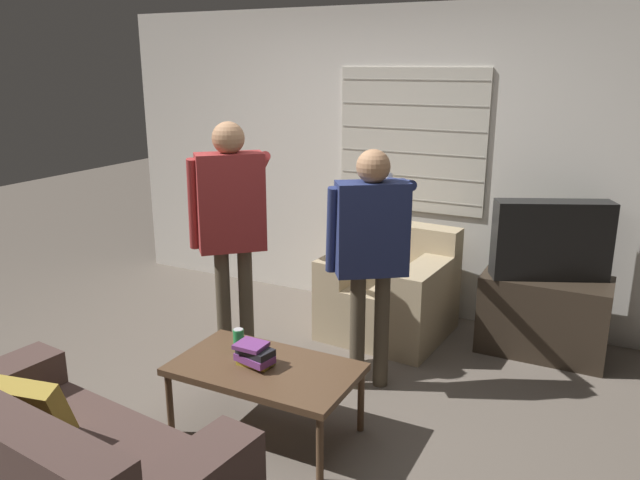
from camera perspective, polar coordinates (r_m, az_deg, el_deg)
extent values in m
plane|color=#665B51|center=(4.07, -5.24, -15.15)|extent=(16.00, 16.00, 0.00)
cube|color=silver|center=(5.38, 5.99, 7.04)|extent=(5.20, 0.06, 2.55)
cube|color=beige|center=(5.23, 8.33, 8.96)|extent=(1.25, 0.02, 1.17)
cube|color=gray|center=(5.30, 8.08, 3.73)|extent=(1.22, 0.00, 0.01)
cube|color=gray|center=(5.26, 8.16, 5.80)|extent=(1.22, 0.00, 0.01)
cube|color=gray|center=(5.23, 8.24, 7.89)|extent=(1.22, 0.00, 0.01)
cube|color=gray|center=(5.21, 8.33, 10.01)|extent=(1.22, 0.00, 0.01)
cube|color=gray|center=(5.20, 8.42, 12.15)|extent=(1.22, 0.00, 0.01)
cube|color=gray|center=(5.19, 8.51, 14.29)|extent=(1.22, 0.00, 0.01)
cube|color=#B29338|center=(3.34, -24.77, -14.13)|extent=(0.39, 0.28, 0.37)
cube|color=tan|center=(5.02, 6.21, -6.11)|extent=(0.95, 0.92, 0.45)
cube|color=tan|center=(5.16, 7.90, -0.60)|extent=(0.90, 0.27, 0.39)
cube|color=tan|center=(4.79, 9.86, -3.23)|extent=(0.30, 0.87, 0.20)
cube|color=tan|center=(5.04, 2.96, -2.02)|extent=(0.30, 0.87, 0.20)
cube|color=brown|center=(3.66, -5.06, -11.69)|extent=(1.05, 0.61, 0.04)
cylinder|color=brown|center=(4.19, -8.82, -11.28)|extent=(0.04, 0.04, 0.39)
cylinder|color=brown|center=(3.77, 3.76, -14.45)|extent=(0.04, 0.04, 0.39)
cylinder|color=brown|center=(3.83, -13.57, -14.37)|extent=(0.04, 0.04, 0.39)
cylinder|color=brown|center=(3.36, -0.01, -18.59)|extent=(0.04, 0.04, 0.39)
cube|color=#33281E|center=(4.94, 19.75, -6.47)|extent=(0.90, 0.49, 0.59)
cube|color=black|center=(4.75, 20.40, 0.01)|extent=(0.83, 0.52, 0.57)
cube|color=#3D4738|center=(4.85, 20.04, 0.34)|extent=(0.64, 0.30, 0.46)
cylinder|color=#4C4233|center=(4.41, -8.79, -6.40)|extent=(0.10, 0.10, 0.88)
cylinder|color=#4C4233|center=(4.43, -6.75, -6.21)|extent=(0.10, 0.10, 0.88)
cube|color=maroon|center=(4.19, -8.16, 3.44)|extent=(0.46, 0.45, 0.66)
sphere|color=#A87A56|center=(4.12, -8.39, 9.21)|extent=(0.21, 0.21, 0.21)
cylinder|color=maroon|center=(4.21, -11.50, 3.20)|extent=(0.16, 0.17, 0.63)
cylinder|color=maroon|center=(4.46, -5.66, 6.26)|extent=(0.45, 0.47, 0.36)
cube|color=white|center=(4.76, -6.23, 5.04)|extent=(0.09, 0.09, 0.13)
cylinder|color=#4C4233|center=(4.14, 3.44, -8.35)|extent=(0.10, 0.10, 0.79)
cylinder|color=#4C4233|center=(4.17, 5.64, -8.20)|extent=(0.10, 0.10, 0.79)
cube|color=navy|center=(3.92, 4.76, 1.03)|extent=(0.48, 0.42, 0.60)
sphere|color=#A87A56|center=(3.84, 4.90, 6.72)|extent=(0.21, 0.21, 0.21)
cylinder|color=navy|center=(3.92, 1.10, 0.90)|extent=(0.15, 0.17, 0.57)
cylinder|color=navy|center=(4.20, 7.31, 5.12)|extent=(0.38, 0.51, 0.15)
cube|color=white|center=(4.47, 6.37, 5.28)|extent=(0.06, 0.06, 0.13)
cube|color=gold|center=(3.67, -5.89, -11.06)|extent=(0.20, 0.13, 0.02)
cube|color=#75387F|center=(3.64, -5.99, -10.69)|extent=(0.24, 0.17, 0.04)
cube|color=black|center=(3.62, -5.92, -10.09)|extent=(0.22, 0.16, 0.04)
cube|color=#75387F|center=(3.62, -6.32, -9.55)|extent=(0.17, 0.15, 0.02)
cylinder|color=#238E47|center=(3.84, -7.45, -8.97)|extent=(0.07, 0.07, 0.12)
cylinder|color=silver|center=(3.82, -7.48, -8.11)|extent=(0.06, 0.06, 0.00)
cube|color=white|center=(3.74, -6.93, -10.55)|extent=(0.05, 0.13, 0.02)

